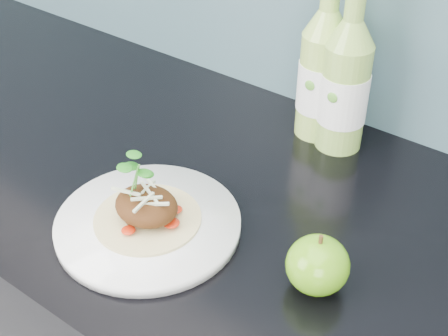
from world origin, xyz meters
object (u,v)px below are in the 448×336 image
Objects in this scene: dinner_plate at (148,224)px; cider_bottle_right at (345,86)px; green_apple at (318,265)px; cider_bottle_left at (322,75)px.

cider_bottle_right reaches higher than dinner_plate.
green_apple reaches higher than dinner_plate.
dinner_plate is 0.36m from cider_bottle_right.
cider_bottle_left is at bearing 148.76° from cider_bottle_right.
cider_bottle_right is at bearing 72.38° from dinner_plate.
cider_bottle_right is (0.10, 0.33, 0.10)m from dinner_plate.
green_apple is 0.35m from cider_bottle_left.
cider_bottle_left and cider_bottle_right have the same top height.
cider_bottle_right is at bearing 113.64° from green_apple.
green_apple is 0.32× the size of cider_bottle_left.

